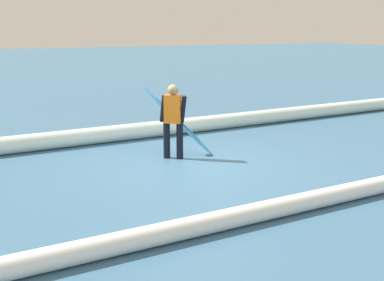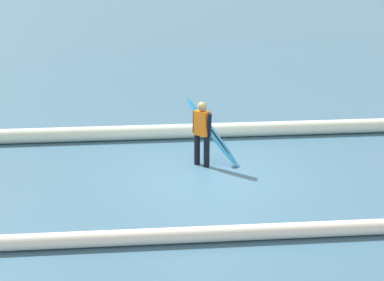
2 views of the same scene
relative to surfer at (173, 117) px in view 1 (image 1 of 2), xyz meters
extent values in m
plane|color=#3B6789|center=(-0.15, 0.59, -0.86)|extent=(123.99, 123.99, 0.00)
cylinder|color=black|center=(0.10, -0.09, -0.49)|extent=(0.14, 0.14, 0.75)
cylinder|color=black|center=(-0.10, 0.09, -0.49)|extent=(0.14, 0.14, 0.75)
cube|color=orange|center=(0.00, 0.00, 0.17)|extent=(0.39, 0.38, 0.58)
sphere|color=#8F8257|center=(0.00, 0.00, 0.57)|extent=(0.22, 0.22, 0.22)
cylinder|color=black|center=(0.16, -0.15, 0.17)|extent=(0.09, 0.21, 0.57)
cylinder|color=black|center=(-0.16, 0.15, 0.17)|extent=(0.09, 0.21, 0.57)
ellipsoid|color=#268CE5|center=(-0.27, -0.30, -0.15)|extent=(1.35, 1.28, 1.47)
ellipsoid|color=black|center=(-0.27, -0.30, -0.14)|extent=(1.00, 0.94, 1.19)
cylinder|color=white|center=(-2.93, -2.22, -0.67)|extent=(20.66, 0.96, 0.39)
cylinder|color=white|center=(-0.34, 3.76, -0.72)|extent=(15.98, 0.62, 0.28)
camera|label=1|loc=(4.77, 9.26, 1.79)|focal=48.28mm
camera|label=2|loc=(1.16, 12.86, 3.95)|focal=54.75mm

